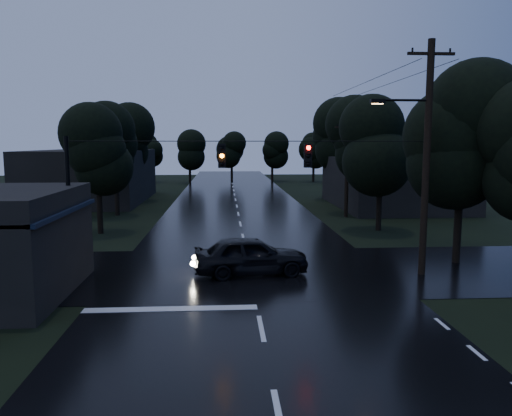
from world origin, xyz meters
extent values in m
cube|color=black|center=(0.00, 30.00, 0.00)|extent=(12.00, 120.00, 0.02)
cube|color=black|center=(0.00, 12.00, 0.00)|extent=(60.00, 9.00, 0.02)
cube|color=black|center=(-7.00, 9.00, 3.20)|extent=(0.30, 7.00, 0.15)
cylinder|color=black|center=(-7.20, 6.00, 1.50)|extent=(0.10, 0.10, 3.00)
cylinder|color=black|center=(-7.20, 12.00, 1.50)|extent=(0.10, 0.10, 3.00)
cube|color=#F0BD60|center=(-7.05, 7.50, 2.50)|extent=(0.06, 1.60, 0.50)
cube|color=#F0BD60|center=(-7.05, 10.20, 2.50)|extent=(0.06, 1.20, 0.50)
cube|color=black|center=(14.00, 34.00, 2.20)|extent=(10.00, 14.00, 4.40)
cube|color=black|center=(-14.00, 40.00, 2.50)|extent=(10.00, 16.00, 5.00)
cylinder|color=black|center=(7.50, 11.00, 5.00)|extent=(0.30, 0.30, 10.00)
cube|color=black|center=(7.50, 11.00, 9.40)|extent=(2.00, 0.12, 0.12)
cylinder|color=black|center=(6.40, 11.00, 7.50)|extent=(2.20, 0.10, 0.10)
cube|color=black|center=(5.30, 11.00, 7.45)|extent=(0.60, 0.25, 0.18)
cube|color=#FFB266|center=(5.30, 11.00, 7.35)|extent=(0.45, 0.18, 0.03)
cylinder|color=black|center=(8.30, 28.00, 3.75)|extent=(0.30, 0.30, 7.50)
cube|color=black|center=(8.30, 28.00, 6.90)|extent=(2.00, 0.12, 0.12)
cylinder|color=black|center=(-7.50, 11.00, 3.00)|extent=(0.18, 0.18, 6.00)
cylinder|color=black|center=(0.00, 11.00, 5.80)|extent=(15.00, 0.03, 0.03)
cube|color=black|center=(-1.20, 11.00, 5.20)|extent=(0.32, 0.25, 1.00)
sphere|color=orange|center=(-1.20, 10.85, 5.20)|extent=(0.18, 0.18, 0.18)
cube|color=black|center=(2.40, 11.00, 5.20)|extent=(0.32, 0.25, 1.00)
sphere|color=#FF0C07|center=(2.40, 10.85, 5.20)|extent=(0.18, 0.18, 0.18)
cylinder|color=black|center=(10.00, 13.00, 1.40)|extent=(0.36, 0.36, 2.80)
sphere|color=black|center=(10.00, 13.00, 4.80)|extent=(4.48, 4.48, 4.48)
sphere|color=black|center=(10.00, 13.00, 6.00)|extent=(4.48, 4.48, 4.48)
sphere|color=black|center=(10.00, 13.00, 7.20)|extent=(4.48, 4.48, 4.48)
cylinder|color=black|center=(-9.00, 22.00, 1.22)|extent=(0.36, 0.36, 2.45)
sphere|color=black|center=(-9.00, 22.00, 4.20)|extent=(3.92, 3.92, 3.92)
sphere|color=black|center=(-9.00, 22.00, 5.25)|extent=(3.92, 3.92, 3.92)
sphere|color=black|center=(-9.00, 22.00, 6.30)|extent=(3.92, 3.92, 3.92)
cylinder|color=black|center=(-9.60, 30.00, 1.31)|extent=(0.36, 0.36, 2.62)
sphere|color=black|center=(-9.60, 30.00, 4.50)|extent=(4.20, 4.20, 4.20)
sphere|color=black|center=(-9.60, 30.00, 5.62)|extent=(4.20, 4.20, 4.20)
sphere|color=black|center=(-9.60, 30.00, 6.75)|extent=(4.20, 4.20, 4.20)
cylinder|color=black|center=(-10.20, 40.00, 1.40)|extent=(0.36, 0.36, 2.80)
sphere|color=black|center=(-10.20, 40.00, 4.80)|extent=(4.48, 4.48, 4.48)
sphere|color=black|center=(-10.20, 40.00, 6.00)|extent=(4.48, 4.48, 4.48)
sphere|color=black|center=(-10.20, 40.00, 7.20)|extent=(4.48, 4.48, 4.48)
cylinder|color=black|center=(9.00, 22.00, 1.31)|extent=(0.36, 0.36, 2.62)
sphere|color=black|center=(9.00, 22.00, 4.50)|extent=(4.20, 4.20, 4.20)
sphere|color=black|center=(9.00, 22.00, 5.62)|extent=(4.20, 4.20, 4.20)
sphere|color=black|center=(9.00, 22.00, 6.75)|extent=(4.20, 4.20, 4.20)
cylinder|color=black|center=(9.60, 30.00, 1.40)|extent=(0.36, 0.36, 2.80)
sphere|color=black|center=(9.60, 30.00, 4.80)|extent=(4.48, 4.48, 4.48)
sphere|color=black|center=(9.60, 30.00, 6.00)|extent=(4.48, 4.48, 4.48)
sphere|color=black|center=(9.60, 30.00, 7.20)|extent=(4.48, 4.48, 4.48)
cylinder|color=black|center=(10.20, 40.00, 1.49)|extent=(0.36, 0.36, 2.97)
sphere|color=black|center=(10.20, 40.00, 5.10)|extent=(4.76, 4.76, 4.76)
sphere|color=black|center=(10.20, 40.00, 6.38)|extent=(4.76, 4.76, 4.76)
sphere|color=black|center=(10.20, 40.00, 7.65)|extent=(4.76, 4.76, 4.76)
imported|color=black|center=(0.03, 11.49, 0.85)|extent=(5.19, 2.59, 1.70)
camera|label=1|loc=(-1.11, -9.81, 5.75)|focal=35.00mm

